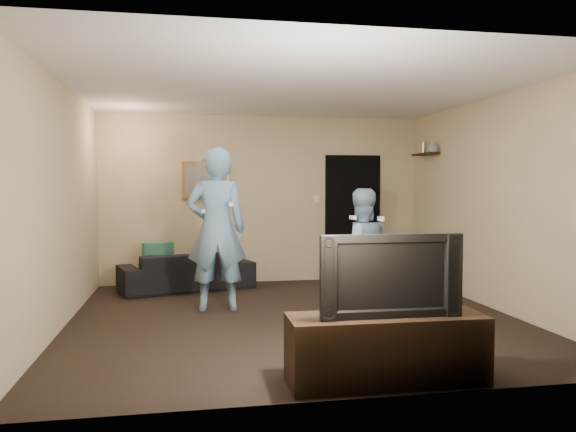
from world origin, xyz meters
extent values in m
plane|color=black|center=(0.00, 0.00, 0.00)|extent=(5.00, 5.00, 0.00)
cube|color=silver|center=(0.00, 0.00, 2.60)|extent=(5.00, 5.00, 0.04)
cube|color=#C7B184|center=(0.00, 2.50, 1.30)|extent=(5.00, 0.04, 2.60)
cube|color=#C7B184|center=(0.00, -2.50, 1.30)|extent=(5.00, 0.04, 2.60)
cube|color=#C7B184|center=(-2.50, 0.00, 1.30)|extent=(0.04, 5.00, 2.60)
cube|color=#C7B184|center=(2.50, 0.00, 1.30)|extent=(0.04, 5.00, 2.60)
imported|color=black|center=(-1.20, 1.99, 0.28)|extent=(2.02, 1.23, 0.55)
cube|color=#1C5544|center=(-1.60, 1.99, 0.48)|extent=(0.45, 0.26, 0.43)
cube|color=olive|center=(-0.90, 2.48, 1.60)|extent=(0.72, 0.05, 0.57)
cube|color=slate|center=(-0.90, 2.45, 1.60)|extent=(0.62, 0.01, 0.47)
cube|color=black|center=(1.45, 2.47, 1.00)|extent=(0.90, 0.06, 2.00)
cube|color=silver|center=(0.85, 2.48, 1.30)|extent=(0.08, 0.02, 0.12)
cube|color=black|center=(2.39, 1.80, 1.99)|extent=(0.20, 0.60, 0.03)
imported|color=#A0A0A4|center=(2.39, 1.55, 2.08)|extent=(0.19, 0.19, 0.16)
cylinder|color=#B9BABE|center=(2.39, 1.87, 2.09)|extent=(0.06, 0.06, 0.18)
cube|color=black|center=(0.29, -2.21, 0.25)|extent=(1.52, 0.51, 0.54)
imported|color=black|center=(0.29, -2.21, 0.83)|extent=(1.09, 0.16, 0.63)
imported|color=#75A2CC|center=(-0.84, 0.57, 0.98)|extent=(0.73, 0.49, 1.97)
cube|color=white|center=(-1.00, 0.35, 1.21)|extent=(0.04, 0.14, 0.04)
cube|color=white|center=(-0.68, 0.35, 1.29)|extent=(0.05, 0.09, 0.05)
imported|color=#83A4BE|center=(0.75, -0.12, 0.74)|extent=(0.72, 0.56, 1.48)
cube|color=white|center=(0.59, -0.34, 1.16)|extent=(0.04, 0.14, 0.04)
cube|color=white|center=(0.91, -0.34, 1.14)|extent=(0.05, 0.09, 0.05)
camera|label=1|loc=(-1.21, -6.24, 1.50)|focal=35.00mm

